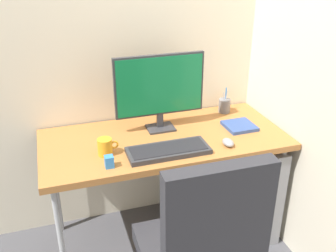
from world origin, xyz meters
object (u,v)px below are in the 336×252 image
Objects in this scene: office_chair at (201,250)px; desk_clamp_accessory at (109,162)px; monitor at (160,88)px; notebook at (239,126)px; filing_cabinet at (237,185)px; keyboard at (168,150)px; mouse at (228,142)px; coffee_mug at (105,147)px; pen_holder at (224,105)px.

office_chair is 0.63m from desk_clamp_accessory.
monitor is 3.03× the size of notebook.
filing_cabinet is 0.69m from keyboard.
mouse is 0.51× the size of notebook.
coffee_mug is at bearing -149.33° from monitor.
office_chair reaches higher than coffee_mug.
keyboard is 7.15× the size of desk_clamp_accessory.
keyboard is 3.91× the size of coffee_mug.
filing_cabinet is at bearing 15.53° from keyboard.
pen_holder reaches higher than coffee_mug.
monitor is 1.21× the size of keyboard.
mouse reaches higher than filing_cabinet.
desk_clamp_accessory is at bearing 120.41° from office_chair.
monitor reaches higher than mouse.
filing_cabinet is at bearing 12.70° from desk_clamp_accessory.
monitor is at bearing 133.43° from mouse.
notebook is (0.17, 0.19, -0.01)m from mouse.
coffee_mug is 1.83× the size of desk_clamp_accessory.
office_chair is at bearing -128.17° from notebook.
office_chair is 11.86× the size of mouse.
monitor is 0.49m from coffee_mug.
filing_cabinet is 0.85m from monitor.
office_chair is 1.98× the size of monitor.
coffee_mug reaches higher than filing_cabinet.
mouse is at bearing -136.39° from filing_cabinet.
filing_cabinet is 5.73× the size of coffee_mug.
monitor is at bearing 161.33° from filing_cabinet.
office_chair is 1.15m from pen_holder.
filing_cabinet is 3.86× the size of pen_holder.
monitor is at bearing 85.07° from office_chair.
desk_clamp_accessory is at bearing -176.81° from mouse.
office_chair reaches higher than mouse.
office_chair reaches higher than keyboard.
monitor reaches higher than filing_cabinet.
mouse reaches higher than keyboard.
coffee_mug is at bearing 114.75° from office_chair.
mouse is (0.30, -0.33, -0.25)m from monitor.
pen_holder is at bearing 21.05° from coffee_mug.
pen_holder reaches higher than keyboard.
mouse is 0.68m from desk_clamp_accessory.
notebook is at bearing 14.05° from desk_clamp_accessory.
office_chair is 0.69m from mouse.
desk_clamp_accessory is at bearing -167.22° from notebook.
keyboard is 2.51× the size of notebook.
monitor is 0.57m from desk_clamp_accessory.
keyboard reaches higher than filing_cabinet.
mouse is 1.44× the size of desk_clamp_accessory.
mouse is 0.53× the size of pen_holder.
pen_holder is 0.95× the size of notebook.
pen_holder is (0.19, 0.44, 0.03)m from mouse.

